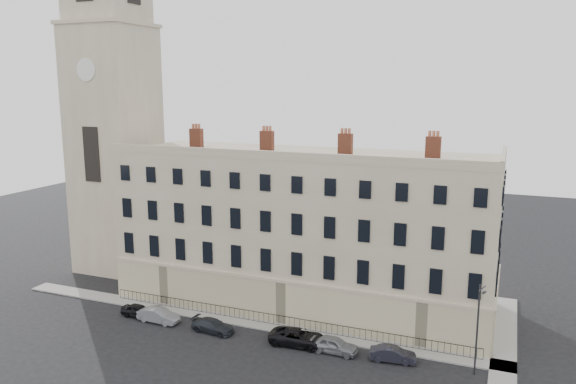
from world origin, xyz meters
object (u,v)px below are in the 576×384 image
(car_b, at_px, (159,315))
(car_e, at_px, (334,345))
(car_d, at_px, (298,337))
(car_c, at_px, (213,326))
(car_a, at_px, (139,311))
(car_f, at_px, (393,354))
(streetlamp, at_px, (478,326))

(car_b, bearing_deg, car_e, -87.79)
(car_d, distance_m, car_e, 3.21)
(car_c, distance_m, car_e, 11.09)
(car_a, bearing_deg, car_f, -86.86)
(car_d, bearing_deg, car_e, -96.61)
(car_b, bearing_deg, car_a, 84.42)
(car_e, xyz_separation_m, car_f, (4.72, 0.29, -0.07))
(car_d, xyz_separation_m, car_e, (3.21, -0.17, -0.01))
(car_a, distance_m, car_c, 8.08)
(car_d, bearing_deg, car_c, 89.80)
(car_b, bearing_deg, streetlamp, -87.18)
(car_b, bearing_deg, car_f, -87.24)
(car_a, bearing_deg, car_d, -86.93)
(car_d, xyz_separation_m, streetlamp, (14.10, 0.32, 3.27))
(car_a, xyz_separation_m, car_e, (19.16, 0.02, 0.07))
(car_e, bearing_deg, streetlamp, -86.09)
(car_f, bearing_deg, car_e, 85.92)
(car_a, height_order, car_f, car_a)
(car_f, bearing_deg, streetlamp, -95.80)
(car_e, bearing_deg, car_d, 88.28)
(car_a, distance_m, car_e, 19.16)
(car_d, bearing_deg, car_a, 87.12)
(car_d, bearing_deg, streetlamp, -92.26)
(car_d, relative_size, car_f, 1.35)
(car_f, relative_size, streetlamp, 0.51)
(car_d, height_order, car_f, car_d)
(car_f, bearing_deg, car_a, 83.11)
(car_a, distance_m, car_d, 15.95)
(car_e, height_order, streetlamp, streetlamp)
(car_a, bearing_deg, streetlamp, -86.64)
(car_c, height_order, car_d, car_d)
(car_a, distance_m, car_b, 2.43)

